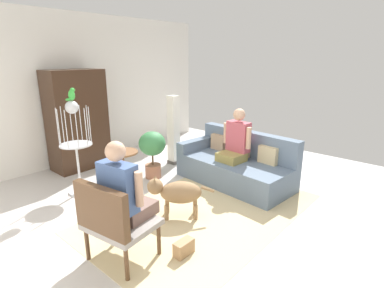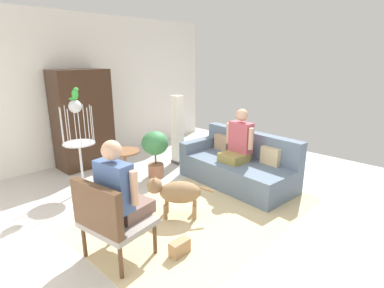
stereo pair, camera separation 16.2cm
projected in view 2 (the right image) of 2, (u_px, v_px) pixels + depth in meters
The scene contains 15 objects.
ground_plane at pixel (192, 215), 4.11m from camera, with size 7.66×7.66×0.00m, color beige.
back_wall at pixel (71, 90), 5.87m from camera, with size 6.90×0.12×2.86m, color silver.
area_rug at pixel (203, 212), 4.16m from camera, with size 3.18×2.05×0.01m, color #C6B284.
couch at pixel (238, 166), 5.10m from camera, with size 1.06×1.97×0.84m.
armchair at pixel (108, 217), 3.04m from camera, with size 0.67×0.74×0.90m.
person_on_couch at pixel (239, 141), 4.93m from camera, with size 0.47×0.54×0.85m.
person_on_armchair at pixel (119, 189), 3.10m from camera, with size 0.53×0.56×0.86m.
round_end_table at pixel (125, 166), 4.70m from camera, with size 0.48×0.48×0.67m.
dog at pixel (176, 192), 3.98m from camera, with size 0.64×0.69×0.57m.
bird_cage_stand at pixel (79, 141), 4.63m from camera, with size 0.48×0.48×1.44m.
parrot at pixel (75, 94), 4.44m from camera, with size 0.17×0.10×0.18m.
potted_plant at pixel (155, 148), 5.26m from camera, with size 0.46×0.46×0.83m.
column_lamp at pixel (178, 130), 5.93m from camera, with size 0.20×0.20×1.34m.
armoire_cabinet at pixel (83, 119), 5.73m from camera, with size 1.00×0.56×1.83m, color #382316.
handbag at pixel (180, 248), 3.27m from camera, with size 0.23×0.11×0.17m, color #99724C.
Camera 2 is at (-2.66, -2.55, 2.06)m, focal length 28.48 mm.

